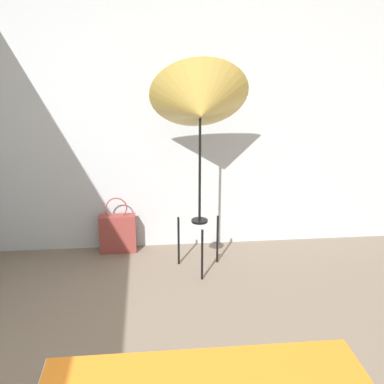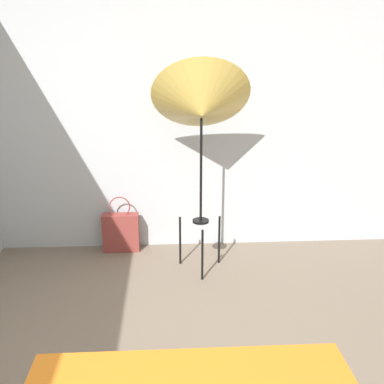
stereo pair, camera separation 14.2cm
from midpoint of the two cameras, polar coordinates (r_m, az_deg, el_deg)
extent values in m
cube|color=#B7BCC1|center=(4.26, -3.74, 9.60)|extent=(8.00, 0.05, 2.60)
cube|color=orange|center=(2.32, 1.75, -22.84)|extent=(1.56, 0.43, 0.04)
cylinder|color=black|center=(3.85, 2.39, -8.02)|extent=(0.02, 0.02, 0.46)
cylinder|color=black|center=(4.12, -0.52, -6.21)|extent=(0.02, 0.02, 0.46)
cylinder|color=black|center=(4.15, 4.45, -6.07)|extent=(0.02, 0.02, 0.46)
cylinder|color=black|center=(3.94, 2.15, -3.70)|extent=(0.14, 0.14, 0.02)
cylinder|color=black|center=(3.79, 2.23, 3.39)|extent=(0.02, 0.02, 1.00)
cone|color=#D1B251|center=(3.70, 2.33, 10.95)|extent=(0.82, 0.72, 0.77)
cube|color=brown|center=(4.44, -8.11, -5.12)|extent=(0.35, 0.12, 0.38)
torus|color=brown|center=(4.34, -8.26, -1.88)|extent=(0.20, 0.01, 0.20)
camera|label=1|loc=(0.07, -88.87, 0.36)|focal=42.00mm
camera|label=2|loc=(0.07, 91.13, -0.36)|focal=42.00mm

